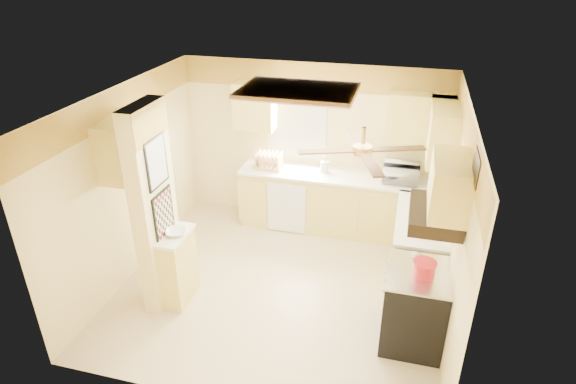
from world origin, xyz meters
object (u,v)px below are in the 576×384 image
(bowl, at_px, (176,232))
(microwave, at_px, (401,173))
(stove, at_px, (414,306))
(dutch_oven, at_px, (424,269))
(kettle, at_px, (422,228))

(bowl, bearing_deg, microwave, 40.65)
(stove, xyz_separation_m, dutch_oven, (0.04, -0.04, 0.54))
(microwave, distance_m, kettle, 1.46)
(microwave, bearing_deg, bowl, 40.47)
(microwave, height_order, bowl, microwave)
(microwave, bearing_deg, dutch_oven, 98.80)
(bowl, height_order, dutch_oven, dutch_oven)
(microwave, relative_size, dutch_oven, 2.07)
(bowl, distance_m, kettle, 2.88)
(stove, xyz_separation_m, bowl, (-2.78, 0.00, 0.51))
(bowl, distance_m, dutch_oven, 2.82)
(dutch_oven, bearing_deg, microwave, 98.99)
(dutch_oven, xyz_separation_m, kettle, (-0.03, 0.74, 0.05))
(stove, relative_size, kettle, 3.97)
(stove, height_order, microwave, microwave)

